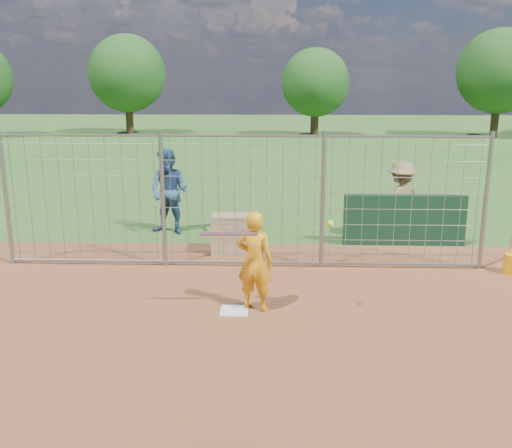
{
  "coord_description": "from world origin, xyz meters",
  "views": [
    {
      "loc": [
        0.64,
        -8.43,
        3.5
      ],
      "look_at": [
        0.3,
        0.8,
        1.15
      ],
      "focal_mm": 40.0,
      "sensor_mm": 36.0,
      "label": 1
    }
  ],
  "objects_px": {
    "batter": "(255,261)",
    "bystander_a": "(169,192)",
    "bystander_c": "(401,201)",
    "equipment_bin": "(231,234)"
  },
  "relations": [
    {
      "from": "bystander_a",
      "to": "batter",
      "type": "bearing_deg",
      "value": -45.92
    },
    {
      "from": "bystander_c",
      "to": "equipment_bin",
      "type": "distance_m",
      "value": 3.84
    },
    {
      "from": "bystander_c",
      "to": "batter",
      "type": "bearing_deg",
      "value": 25.1
    },
    {
      "from": "batter",
      "to": "bystander_c",
      "type": "xyz_separation_m",
      "value": [
        3.06,
        4.05,
        0.1
      ]
    },
    {
      "from": "bystander_a",
      "to": "equipment_bin",
      "type": "relative_size",
      "value": 2.46
    },
    {
      "from": "batter",
      "to": "bystander_a",
      "type": "bearing_deg",
      "value": -47.62
    },
    {
      "from": "bystander_a",
      "to": "bystander_c",
      "type": "relative_size",
      "value": 1.11
    },
    {
      "from": "bystander_a",
      "to": "equipment_bin",
      "type": "bearing_deg",
      "value": -25.75
    },
    {
      "from": "batter",
      "to": "equipment_bin",
      "type": "bearing_deg",
      "value": -61.77
    },
    {
      "from": "bystander_a",
      "to": "bystander_c",
      "type": "xyz_separation_m",
      "value": [
        5.21,
        -0.45,
        -0.09
      ]
    }
  ]
}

